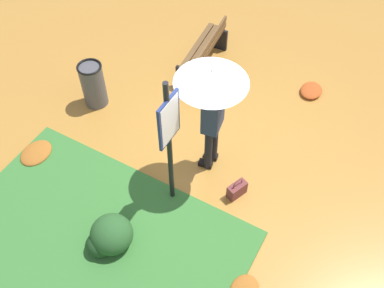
# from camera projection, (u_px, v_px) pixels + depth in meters

# --- Properties ---
(ground_plane) EXTENTS (18.00, 18.00, 0.00)m
(ground_plane) POSITION_uv_depth(u_px,v_px,m) (210.00, 157.00, 7.08)
(ground_plane) COLOR #B27A33
(person_with_umbrella) EXTENTS (0.96, 0.96, 2.04)m
(person_with_umbrella) POSITION_uv_depth(u_px,v_px,m) (212.00, 95.00, 5.76)
(person_with_umbrella) COLOR black
(person_with_umbrella) RESTS_ON ground_plane
(info_sign_post) EXTENTS (0.44, 0.07, 2.30)m
(info_sign_post) POSITION_uv_depth(u_px,v_px,m) (169.00, 134.00, 5.48)
(info_sign_post) COLOR black
(info_sign_post) RESTS_ON ground_plane
(handbag) EXTENTS (0.33, 0.24, 0.37)m
(handbag) POSITION_uv_depth(u_px,v_px,m) (237.00, 190.00, 6.54)
(handbag) COLOR brown
(handbag) RESTS_ON ground_plane
(park_bench) EXTENTS (1.40, 0.50, 0.75)m
(park_bench) POSITION_uv_depth(u_px,v_px,m) (205.00, 50.00, 8.12)
(park_bench) COLOR black
(park_bench) RESTS_ON ground_plane
(trash_bin) EXTENTS (0.42, 0.42, 0.83)m
(trash_bin) POSITION_uv_depth(u_px,v_px,m) (93.00, 85.00, 7.53)
(trash_bin) COLOR #4C4C51
(trash_bin) RESTS_ON ground_plane
(shrub_cluster) EXTENTS (0.64, 0.58, 0.52)m
(shrub_cluster) POSITION_uv_depth(u_px,v_px,m) (109.00, 236.00, 5.93)
(shrub_cluster) COLOR #285628
(shrub_cluster) RESTS_ON ground_plane
(leaf_pile_near_person) EXTENTS (0.55, 0.44, 0.12)m
(leaf_pile_near_person) POSITION_uv_depth(u_px,v_px,m) (36.00, 153.00, 7.05)
(leaf_pile_near_person) COLOR #A86023
(leaf_pile_near_person) RESTS_ON ground_plane
(leaf_pile_by_bench) EXTENTS (0.47, 0.37, 0.10)m
(leaf_pile_by_bench) POSITION_uv_depth(u_px,v_px,m) (311.00, 90.00, 7.96)
(leaf_pile_by_bench) COLOR #B74C1E
(leaf_pile_by_bench) RESTS_ON ground_plane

